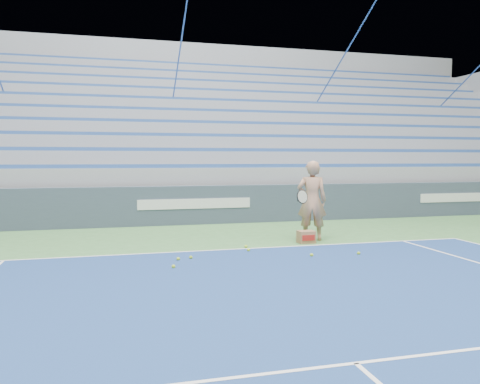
# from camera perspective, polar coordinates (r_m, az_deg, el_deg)

# --- Properties ---
(sponsor_barrier) EXTENTS (30.00, 0.32, 1.10)m
(sponsor_barrier) POSITION_cam_1_polar(r_m,az_deg,el_deg) (13.41, -5.58, -1.58)
(sponsor_barrier) COLOR #394557
(sponsor_barrier) RESTS_ON ground
(bleachers) EXTENTS (31.00, 9.15, 7.30)m
(bleachers) POSITION_cam_1_polar(r_m,az_deg,el_deg) (19.02, -8.28, 5.49)
(bleachers) COLOR #96999E
(bleachers) RESTS_ON ground
(tennis_player) EXTENTS (1.00, 0.95, 1.82)m
(tennis_player) POSITION_cam_1_polar(r_m,az_deg,el_deg) (10.78, 8.75, -1.05)
(tennis_player) COLOR tan
(tennis_player) RESTS_ON ground
(ball_box) EXTENTS (0.37, 0.29, 0.27)m
(ball_box) POSITION_cam_1_polar(r_m,az_deg,el_deg) (10.50, 8.06, -5.44)
(ball_box) COLOR #976B49
(ball_box) RESTS_ON ground
(tennis_ball_0) EXTENTS (0.07, 0.07, 0.07)m
(tennis_ball_0) POSITION_cam_1_polar(r_m,az_deg,el_deg) (8.79, -6.01, -7.94)
(tennis_ball_0) COLOR #ADD12A
(tennis_ball_0) RESTS_ON ground
(tennis_ball_1) EXTENTS (0.07, 0.07, 0.07)m
(tennis_ball_1) POSITION_cam_1_polar(r_m,az_deg,el_deg) (9.41, 14.27, -7.25)
(tennis_ball_1) COLOR #ADD12A
(tennis_ball_1) RESTS_ON ground
(tennis_ball_2) EXTENTS (0.07, 0.07, 0.07)m
(tennis_ball_2) POSITION_cam_1_polar(r_m,az_deg,el_deg) (8.69, -7.54, -8.10)
(tennis_ball_2) COLOR #ADD12A
(tennis_ball_2) RESTS_ON ground
(tennis_ball_3) EXTENTS (0.07, 0.07, 0.07)m
(tennis_ball_3) POSITION_cam_1_polar(r_m,az_deg,el_deg) (9.81, 0.72, -6.66)
(tennis_ball_3) COLOR #ADD12A
(tennis_ball_3) RESTS_ON ground
(tennis_ball_4) EXTENTS (0.07, 0.07, 0.07)m
(tennis_ball_4) POSITION_cam_1_polar(r_m,az_deg,el_deg) (9.45, 1.06, -7.08)
(tennis_ball_4) COLOR #ADD12A
(tennis_ball_4) RESTS_ON ground
(tennis_ball_5) EXTENTS (0.07, 0.07, 0.07)m
(tennis_ball_5) POSITION_cam_1_polar(r_m,az_deg,el_deg) (8.11, -8.11, -8.98)
(tennis_ball_5) COLOR #ADD12A
(tennis_ball_5) RESTS_ON ground
(tennis_ball_6) EXTENTS (0.07, 0.07, 0.07)m
(tennis_ball_6) POSITION_cam_1_polar(r_m,az_deg,el_deg) (9.06, 8.72, -7.61)
(tennis_ball_6) COLOR #ADD12A
(tennis_ball_6) RESTS_ON ground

